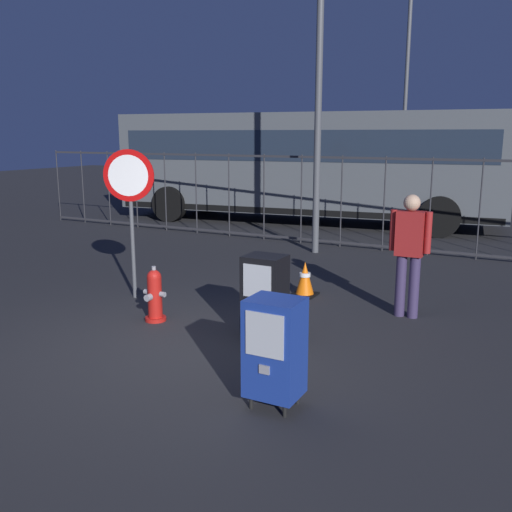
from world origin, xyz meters
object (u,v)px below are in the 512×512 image
at_px(traffic_cone, 305,279).
at_px(bus_near, 307,161).
at_px(street_light_near_right, 407,74).
at_px(fire_hydrant, 155,295).
at_px(newspaper_box_secondary, 275,347).
at_px(street_light_near_left, 320,34).
at_px(newspaper_box_primary, 265,292).
at_px(stop_sign, 130,193).
at_px(pedestrian, 409,249).

distance_m(traffic_cone, bus_near, 7.69).
xyz_separation_m(traffic_cone, street_light_near_right, (-1.77, 13.18, 4.27)).
bearing_deg(fire_hydrant, newspaper_box_secondary, -30.39).
height_order(bus_near, street_light_near_right, street_light_near_right).
height_order(traffic_cone, bus_near, bus_near).
bearing_deg(street_light_near_left, traffic_cone, -70.77).
bearing_deg(street_light_near_right, newspaper_box_primary, -82.24).
xyz_separation_m(bus_near, street_light_near_right, (1.16, 6.22, 2.83)).
xyz_separation_m(newspaper_box_primary, stop_sign, (-2.54, 0.61, 1.03)).
distance_m(traffic_cone, street_light_near_right, 13.97).
distance_m(pedestrian, traffic_cone, 1.80).
xyz_separation_m(fire_hydrant, street_light_near_left, (0.19, 5.18, 4.00)).
relative_size(pedestrian, street_light_near_right, 0.21).
height_order(fire_hydrant, bus_near, bus_near).
xyz_separation_m(newspaper_box_primary, street_light_near_left, (-1.38, 5.05, 3.78)).
distance_m(stop_sign, street_light_near_right, 14.80).
relative_size(stop_sign, traffic_cone, 4.21).
distance_m(fire_hydrant, street_light_near_left, 6.55).
relative_size(newspaper_box_secondary, street_light_near_left, 0.13).
relative_size(newspaper_box_secondary, stop_sign, 0.46).
bearing_deg(bus_near, fire_hydrant, -86.84).
height_order(fire_hydrant, pedestrian, pedestrian).
relative_size(pedestrian, traffic_cone, 3.15).
bearing_deg(street_light_near_left, newspaper_box_secondary, -71.03).
bearing_deg(pedestrian, street_light_near_left, 128.30).
distance_m(newspaper_box_secondary, bus_near, 11.30).
relative_size(newspaper_box_primary, stop_sign, 0.46).
relative_size(stop_sign, bus_near, 0.21).
bearing_deg(pedestrian, bus_near, 122.07).
relative_size(pedestrian, bus_near, 0.16).
xyz_separation_m(fire_hydrant, bus_near, (-1.64, 9.01, 1.36)).
distance_m(newspaper_box_secondary, street_light_near_right, 17.40).
xyz_separation_m(newspaper_box_primary, pedestrian, (1.34, 1.61, 0.38)).
height_order(pedestrian, traffic_cone, pedestrian).
bearing_deg(fire_hydrant, stop_sign, 142.77).
bearing_deg(pedestrian, newspaper_box_primary, -129.84).
height_order(stop_sign, street_light_near_left, street_light_near_left).
bearing_deg(newspaper_box_secondary, fire_hydrant, 149.61).
xyz_separation_m(fire_hydrant, newspaper_box_secondary, (2.48, -1.45, 0.22)).
relative_size(newspaper_box_primary, pedestrian, 0.61).
relative_size(newspaper_box_primary, street_light_near_left, 0.13).
xyz_separation_m(traffic_cone, bus_near, (-2.93, 6.96, 1.45)).
bearing_deg(pedestrian, stop_sign, -165.53).
height_order(newspaper_box_primary, bus_near, bus_near).
distance_m(fire_hydrant, newspaper_box_primary, 1.59).
bearing_deg(stop_sign, street_light_near_right, 88.09).
bearing_deg(fire_hydrant, bus_near, 100.33).
xyz_separation_m(newspaper_box_primary, street_light_near_right, (-2.06, 15.10, 3.96)).
bearing_deg(fire_hydrant, newspaper_box_primary, 4.71).
bearing_deg(fire_hydrant, pedestrian, 30.82).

